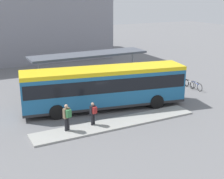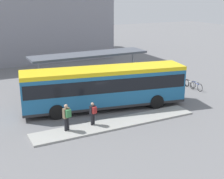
{
  "view_description": "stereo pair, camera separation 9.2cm",
  "coord_description": "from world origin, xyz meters",
  "px_view_note": "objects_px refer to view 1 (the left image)",
  "views": [
    {
      "loc": [
        -9.9,
        -20.68,
        8.62
      ],
      "look_at": [
        0.62,
        0.0,
        1.45
      ],
      "focal_mm": 50.0,
      "sensor_mm": 36.0,
      "label": 1
    },
    {
      "loc": [
        -9.82,
        -20.72,
        8.62
      ],
      "look_at": [
        0.62,
        0.0,
        1.45
      ],
      "focal_mm": 50.0,
      "sensor_mm": 36.0,
      "label": 2
    }
  ],
  "objects_px": {
    "bicycle_blue": "(196,86)",
    "bicycle_red": "(183,82)",
    "city_bus": "(105,85)",
    "pedestrian_waiting": "(67,116)",
    "bicycle_white": "(189,84)",
    "potted_planter_near_shelter": "(64,95)",
    "pedestrian_companion": "(93,112)"
  },
  "relations": [
    {
      "from": "pedestrian_companion",
      "to": "bicycle_blue",
      "type": "height_order",
      "value": "pedestrian_companion"
    },
    {
      "from": "bicycle_red",
      "to": "city_bus",
      "type": "bearing_deg",
      "value": -84.5
    },
    {
      "from": "pedestrian_companion",
      "to": "potted_planter_near_shelter",
      "type": "height_order",
      "value": "pedestrian_companion"
    },
    {
      "from": "bicycle_blue",
      "to": "bicycle_red",
      "type": "bearing_deg",
      "value": 9.6
    },
    {
      "from": "bicycle_white",
      "to": "potted_planter_near_shelter",
      "type": "relative_size",
      "value": 1.47
    },
    {
      "from": "bicycle_red",
      "to": "potted_planter_near_shelter",
      "type": "bearing_deg",
      "value": -101.0
    },
    {
      "from": "bicycle_white",
      "to": "bicycle_red",
      "type": "relative_size",
      "value": 1.04
    },
    {
      "from": "pedestrian_companion",
      "to": "bicycle_red",
      "type": "xyz_separation_m",
      "value": [
        11.78,
        5.11,
        -0.69
      ]
    },
    {
      "from": "pedestrian_waiting",
      "to": "bicycle_red",
      "type": "xyz_separation_m",
      "value": [
        13.63,
        5.2,
        -0.8
      ]
    },
    {
      "from": "bicycle_white",
      "to": "city_bus",
      "type": "bearing_deg",
      "value": -72.45
    },
    {
      "from": "bicycle_blue",
      "to": "bicycle_white",
      "type": "height_order",
      "value": "bicycle_blue"
    },
    {
      "from": "city_bus",
      "to": "bicycle_white",
      "type": "bearing_deg",
      "value": 18.56
    },
    {
      "from": "potted_planter_near_shelter",
      "to": "pedestrian_waiting",
      "type": "bearing_deg",
      "value": -106.51
    },
    {
      "from": "city_bus",
      "to": "bicycle_red",
      "type": "xyz_separation_m",
      "value": [
        9.55,
        2.29,
        -1.53
      ]
    },
    {
      "from": "pedestrian_companion",
      "to": "bicycle_blue",
      "type": "relative_size",
      "value": 0.91
    },
    {
      "from": "pedestrian_companion",
      "to": "bicycle_white",
      "type": "relative_size",
      "value": 0.97
    },
    {
      "from": "pedestrian_waiting",
      "to": "pedestrian_companion",
      "type": "xyz_separation_m",
      "value": [
        1.86,
        0.09,
        -0.11
      ]
    },
    {
      "from": "pedestrian_waiting",
      "to": "potted_planter_near_shelter",
      "type": "relative_size",
      "value": 1.6
    },
    {
      "from": "city_bus",
      "to": "pedestrian_waiting",
      "type": "distance_m",
      "value": 5.06
    },
    {
      "from": "city_bus",
      "to": "pedestrian_companion",
      "type": "relative_size",
      "value": 8.02
    },
    {
      "from": "bicycle_white",
      "to": "bicycle_red",
      "type": "height_order",
      "value": "bicycle_white"
    },
    {
      "from": "city_bus",
      "to": "pedestrian_waiting",
      "type": "xyz_separation_m",
      "value": [
        -4.08,
        -2.9,
        -0.73
      ]
    },
    {
      "from": "city_bus",
      "to": "potted_planter_near_shelter",
      "type": "distance_m",
      "value": 3.97
    },
    {
      "from": "city_bus",
      "to": "bicycle_red",
      "type": "height_order",
      "value": "city_bus"
    },
    {
      "from": "pedestrian_companion",
      "to": "bicycle_blue",
      "type": "xyz_separation_m",
      "value": [
        11.93,
        3.36,
        -0.65
      ]
    },
    {
      "from": "pedestrian_companion",
      "to": "bicycle_white",
      "type": "xyz_separation_m",
      "value": [
        11.84,
        4.23,
        -0.67
      ]
    },
    {
      "from": "bicycle_white",
      "to": "potted_planter_near_shelter",
      "type": "height_order",
      "value": "potted_planter_near_shelter"
    },
    {
      "from": "city_bus",
      "to": "pedestrian_companion",
      "type": "xyz_separation_m",
      "value": [
        -2.23,
        -2.82,
        -0.84
      ]
    },
    {
      "from": "city_bus",
      "to": "pedestrian_companion",
      "type": "height_order",
      "value": "city_bus"
    },
    {
      "from": "potted_planter_near_shelter",
      "to": "city_bus",
      "type": "bearing_deg",
      "value": -51.03
    },
    {
      "from": "city_bus",
      "to": "bicycle_blue",
      "type": "xyz_separation_m",
      "value": [
        9.7,
        0.54,
        -1.5
      ]
    },
    {
      "from": "bicycle_red",
      "to": "pedestrian_waiting",
      "type": "bearing_deg",
      "value": -77.14
    }
  ]
}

